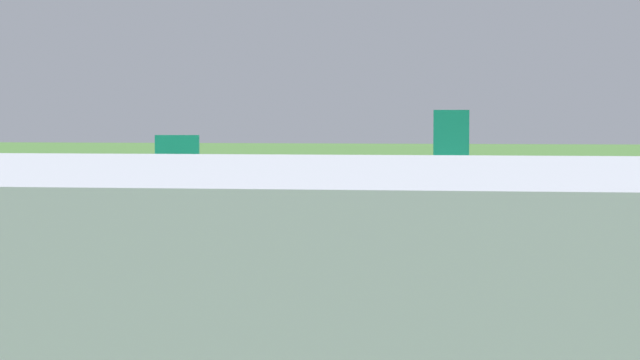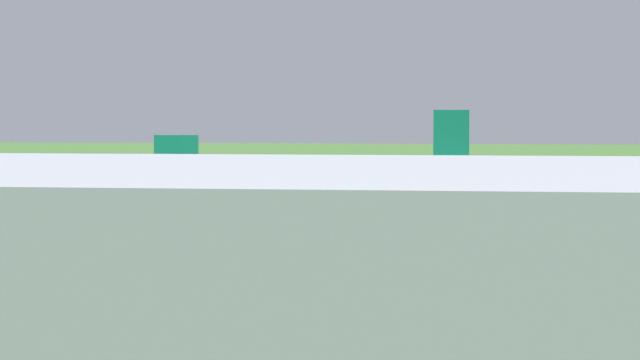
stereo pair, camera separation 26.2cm
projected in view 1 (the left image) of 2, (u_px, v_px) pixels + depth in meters
ground_plane at (238, 207)px, 187.60m from camera, size 800.00×800.00×0.00m
runway_asphalt at (238, 207)px, 187.60m from camera, size 600.00×38.78×0.06m
apron_concrete at (91, 264)px, 115.98m from camera, size 440.00×110.00×0.05m
grass_verge_foreground at (286, 188)px, 235.59m from camera, size 600.00×80.00×0.04m
airliner_main at (322, 181)px, 185.47m from camera, size 54.15×44.32×15.88m
airliner_parked_mid at (342, 228)px, 117.25m from camera, size 44.49×36.34×13.00m
service_car_followme at (299, 228)px, 144.44m from camera, size 4.55×3.04×1.62m
service_truck_fuel at (622, 222)px, 147.12m from camera, size 6.11×4.98×2.65m
service_car_ops at (544, 208)px, 174.31m from camera, size 1.99×4.23×1.62m
no_stopping_sign at (356, 179)px, 236.77m from camera, size 0.60×0.10×2.95m
traffic_cone_orange at (324, 188)px, 232.24m from camera, size 0.40×0.40×0.55m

